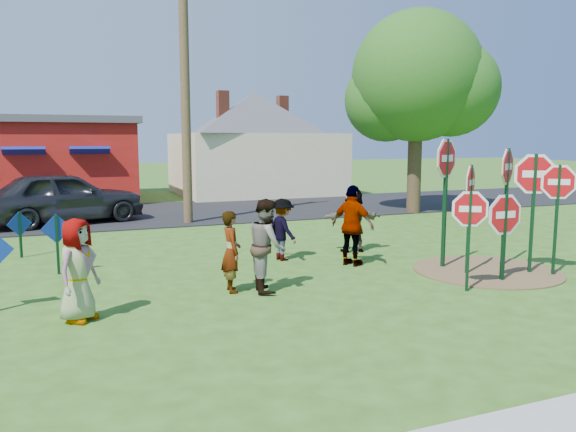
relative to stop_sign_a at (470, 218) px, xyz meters
The scene contains 23 objects.
ground 3.95m from the stop_sign_a, 144.47° to the left, with size 120.00×120.00×0.00m, color #315618.
road 14.04m from the stop_sign_a, 102.40° to the left, with size 120.00×7.50×0.04m, color black.
dirt_patch 2.35m from the stop_sign_a, 37.29° to the left, with size 3.20×3.20×0.03m, color brown.
red_building 21.86m from the stop_sign_a, 112.89° to the left, with size 9.40×7.69×3.90m.
cream_house 20.35m from the stop_sign_a, 82.92° to the left, with size 9.40×9.40×6.50m.
stop_sign_a is the anchor object (origin of this frame).
stop_sign_b 2.15m from the stop_sign_a, 65.75° to the left, with size 1.08×0.55×3.09m.
stop_sign_c 2.59m from the stop_sign_a, ahead, with size 0.87×0.53×2.52m.
stop_sign_d 2.75m from the stop_sign_a, 33.05° to the left, with size 0.99×0.62×2.87m.
stop_sign_e 1.25m from the stop_sign_a, 16.42° to the left, with size 1.15×0.08×1.96m.
stop_sign_f 2.40m from the stop_sign_a, 16.37° to the left, with size 1.01×0.64×2.77m.
stop_sign_g 1.46m from the stop_sign_a, 50.36° to the left, with size 0.82×0.65×2.52m.
blue_diamond_c 8.59m from the stop_sign_a, 148.73° to the left, with size 0.65×0.14×1.33m.
blue_diamond_d 10.56m from the stop_sign_a, 140.93° to the left, with size 0.56×0.31×1.16m.
person_a 7.08m from the stop_sign_a, behind, with size 0.82×0.53×1.68m, color #3E5480.
person_b 4.59m from the stop_sign_a, 158.40° to the left, with size 0.57×0.37×1.57m, color #297868.
person_c 3.90m from the stop_sign_a, 157.64° to the left, with size 0.87×0.68×1.80m, color brown.
person_d 4.61m from the stop_sign_a, 119.81° to the left, with size 0.97×0.56×1.50m, color #2D2D31.
person_e 3.00m from the stop_sign_a, 109.53° to the left, with size 1.10×0.46×1.87m, color #482E53.
person_f 4.25m from the stop_sign_a, 92.72° to the left, with size 1.56×0.50×1.68m, color #255839.
suv 14.07m from the stop_sign_a, 120.47° to the left, with size 2.13×5.29×1.80m, color #333238.
utility_pole 11.86m from the stop_sign_a, 106.28° to the left, with size 2.46×0.75×10.23m.
leafy_tree 12.26m from the stop_sign_a, 59.91° to the left, with size 5.51×5.03×7.83m.
Camera 1 is at (-4.17, -10.63, 2.92)m, focal length 35.00 mm.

